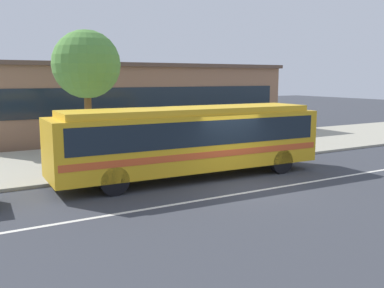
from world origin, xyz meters
The scene contains 7 objects.
ground_plane centered at (0.00, 0.00, 0.00)m, with size 120.00×120.00×0.00m, color #373940.
sidewalk_slab centered at (0.00, 7.44, 0.06)m, with size 60.00×8.00×0.12m, color #A5A08D.
lane_stripe_center centered at (0.00, -0.80, 0.00)m, with size 56.00×0.16×0.01m, color silver.
transit_bus centered at (-1.03, 2.09, 1.61)m, with size 10.86×2.79×2.77m.
pedestrian_waiting_near_sign centered at (-1.26, 5.61, 1.07)m, with size 0.44×0.44×1.64m.
street_tree_near_stop centered at (-3.69, 6.61, 4.46)m, with size 2.98×2.98×5.86m.
station_building centered at (1.89, 15.14, 2.42)m, with size 20.83×6.71×4.81m.
Camera 1 is at (-9.32, -12.25, 3.90)m, focal length 40.24 mm.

